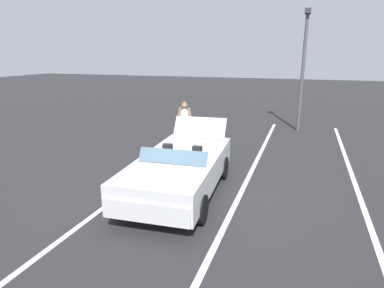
% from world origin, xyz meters
% --- Properties ---
extents(ground_plane, '(80.00, 80.00, 0.00)m').
position_xyz_m(ground_plane, '(0.00, 0.00, 0.00)').
color(ground_plane, '#28282B').
extents(lot_line_near, '(18.00, 0.12, 0.01)m').
position_xyz_m(lot_line_near, '(0.00, -1.31, 0.00)').
color(lot_line_near, silver).
rests_on(lot_line_near, ground_plane).
extents(lot_line_mid, '(18.00, 0.12, 0.01)m').
position_xyz_m(lot_line_mid, '(0.00, 1.39, 0.00)').
color(lot_line_mid, silver).
rests_on(lot_line_mid, ground_plane).
extents(lot_line_far, '(18.00, 0.12, 0.01)m').
position_xyz_m(lot_line_far, '(0.00, 4.09, 0.00)').
color(lot_line_far, silver).
rests_on(lot_line_far, ground_plane).
extents(convertible_car, '(4.33, 2.04, 1.49)m').
position_xyz_m(convertible_car, '(0.20, 0.01, 0.59)').
color(convertible_car, silver).
rests_on(convertible_car, ground_plane).
extents(suitcase_large_black, '(0.48, 0.30, 1.10)m').
position_xyz_m(suitcase_large_black, '(-2.97, -0.24, 0.37)').
color(suitcase_large_black, '#2D2319').
rests_on(suitcase_large_black, ground_plane).
extents(suitcase_medium_bright, '(0.45, 0.45, 0.62)m').
position_xyz_m(suitcase_medium_bright, '(-3.43, -0.72, 0.31)').
color(suitcase_medium_bright, '#991E8C').
rests_on(suitcase_medium_bright, ground_plane).
extents(suitcase_small_carryon, '(0.28, 0.37, 0.76)m').
position_xyz_m(suitcase_small_carryon, '(-3.90, -0.37, 0.25)').
color(suitcase_small_carryon, red).
rests_on(suitcase_small_carryon, ground_plane).
extents(traveler_person, '(0.22, 0.60, 1.65)m').
position_xyz_m(traveler_person, '(-3.89, -1.32, 0.93)').
color(traveler_person, '#1E2338').
rests_on(traveler_person, ground_plane).
extents(parking_lamp_post, '(0.50, 0.24, 5.02)m').
position_xyz_m(parking_lamp_post, '(-8.01, 2.47, 2.92)').
color(parking_lamp_post, '#4C4C51').
rests_on(parking_lamp_post, ground_plane).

